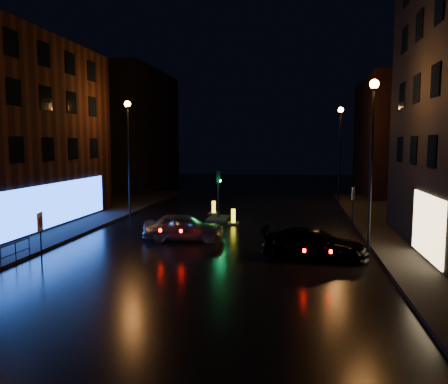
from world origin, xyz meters
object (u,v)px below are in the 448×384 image
Objects in this scene: dark_sedan at (315,244)px; silver_hatchback at (184,227)px; bollard_far at (214,211)px; traffic_signal at (218,212)px; road_sign_left at (40,227)px; bollard_near at (233,221)px; road_sign_right at (353,197)px.

silver_hatchback is at bearing 70.61° from dark_sedan.
dark_sedan is at bearing -61.06° from bollard_far.
traffic_signal reaches higher than silver_hatchback.
bollard_far is at bearing 58.67° from road_sign_left.
traffic_signal reaches higher than bollard_far.
traffic_signal reaches higher than bollard_near.
silver_hatchback is at bearing 53.39° from road_sign_right.
road_sign_left reaches higher than bollard_far.
bollard_near is 0.49× the size of road_sign_right.
dark_sedan is 9.57m from bollard_near.
bollard_near is 8.00m from road_sign_right.
silver_hatchback is at bearing -95.23° from traffic_signal.
traffic_signal reaches higher than dark_sedan.
dark_sedan is (6.95, -2.80, -0.05)m from silver_hatchback.
dark_sedan is 13.96m from bollard_far.
dark_sedan is 4.23× the size of bollard_far.
bollard_near is 13.48m from road_sign_left.
bollard_near is at bearing 27.37° from road_sign_right.
silver_hatchback is 3.57× the size of bollard_near.
dark_sedan reaches higher than bollard_far.
road_sign_right reaches higher than bollard_far.
traffic_signal is 14.47m from road_sign_left.
road_sign_left is (-4.56, -15.53, 1.59)m from bollard_far.
road_sign_left is (-11.60, -3.48, 1.10)m from dark_sedan.
bollard_far is (-0.74, 2.13, -0.29)m from traffic_signal.
silver_hatchback is at bearing 38.55° from road_sign_left.
traffic_signal is 0.71× the size of dark_sedan.
dark_sedan is 3.93× the size of bollard_near.
road_sign_left is 0.96× the size of road_sign_right.
silver_hatchback is 1.83× the size of road_sign_left.
bollard_far is 0.48× the size of road_sign_left.
traffic_signal is at bearing -11.41° from silver_hatchback.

